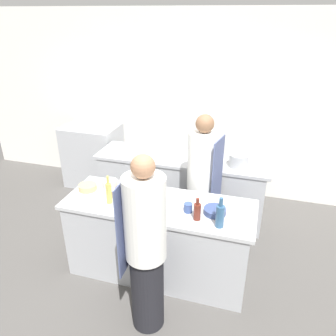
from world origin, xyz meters
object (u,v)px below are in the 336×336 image
Objects in this scene: bowl_ceramic_blue at (215,211)px; stockpot at (239,160)px; bottle_olive_oil at (109,192)px; chef_at_stove at (202,183)px; oven_range at (93,155)px; bowl_wooden_salad at (88,187)px; bowl_mixing_large at (110,183)px; bottle_wine at (220,215)px; cup at (188,208)px; bottle_cooking_oil at (197,211)px; bowl_prep_small at (148,207)px; bottle_vinegar at (148,189)px; chef_at_prep_near at (146,248)px.

bowl_ceramic_blue is 0.90× the size of stockpot.
chef_at_stove is at bearing 44.81° from bottle_olive_oil.
oven_range is 1.97m from bowl_wooden_salad.
bowl_mixing_large is (-0.99, -0.49, 0.09)m from chef_at_stove.
bottle_wine reaches higher than bowl_ceramic_blue.
bowl_ceramic_blue is at bearing -10.13° from bowl_mixing_large.
cup is 0.39× the size of stockpot.
bottle_cooking_oil is 1.16m from bowl_mixing_large.
bowl_prep_small is 0.67m from bowl_ceramic_blue.
bottle_wine is at bearing 31.27° from chef_at_stove.
bottle_olive_oil is 3.29× the size of cup.
bottle_vinegar is 1.38m from stockpot.
bowl_wooden_salad is (-1.30, 0.22, -0.06)m from bottle_cooking_oil.
cup is (0.00, -0.76, 0.10)m from chef_at_stove.
bowl_mixing_large is 1.02m from cup.
oven_range is 2.57m from stockpot.
bottle_vinegar is at bearing 29.03° from bottle_olive_oil.
bowl_wooden_salad is at bearing 152.73° from bottle_olive_oil.
bowl_ceramic_blue is (0.26, -0.71, 0.09)m from chef_at_stove.
cup is (0.39, 0.08, 0.01)m from bowl_prep_small.
chef_at_stove reaches higher than bowl_wooden_salad.
bowl_prep_small is (-0.39, -0.84, 0.09)m from chef_at_stove.
stockpot is at bearing 88.32° from bottle_wine.
bottle_vinegar is 0.50m from cup.
chef_at_stove is at bearing -27.19° from oven_range.
bottle_cooking_oil is 0.51m from bowl_prep_small.
bowl_prep_small is 0.82m from bowl_wooden_salad.
oven_range is at bearing 131.43° from bowl_prep_small.
stockpot is (0.77, 1.31, 0.05)m from bowl_prep_small.
bowl_mixing_large is at bearing 161.35° from bottle_cooking_oil.
stockpot is (1.36, 0.96, 0.05)m from bowl_mixing_large.
bottle_wine is 1.75× the size of bowl_mixing_large.
oven_range is at bearing 138.73° from cup.
cup reaches higher than bowl_ceramic_blue.
chef_at_prep_near reaches higher than bottle_wine.
chef_at_prep_near reaches higher than bottle_cooking_oil.
bowl_ceramic_blue is at bearing -36.75° from chef_at_prep_near.
chef_at_stove is 0.88m from bottle_cooking_oil.
chef_at_stove reaches higher than bottle_wine.
bowl_ceramic_blue is 1.45m from bowl_wooden_salad.
bowl_ceramic_blue is 0.27m from cup.
chef_at_stove is 17.90× the size of cup.
oven_range reaches higher than bowl_prep_small.
bottle_cooking_oil is 1.32m from bowl_wooden_salad.
oven_range is at bearing 166.23° from stockpot.
chef_at_prep_near reaches higher than bottle_vinegar.
chef_at_stove is 8.11× the size of bowl_prep_small.
bottle_cooking_oil is 2.47× the size of cup.
bowl_mixing_large is 1.27m from bowl_ceramic_blue.
bottle_olive_oil reaches higher than bottle_vinegar.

